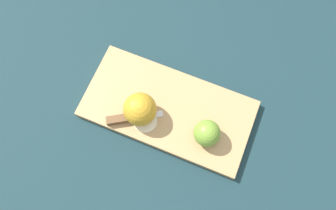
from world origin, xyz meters
The scene contains 6 objects.
ground_plane centered at (0.00, 0.00, 0.00)m, with size 4.00×4.00×0.00m, color #193338.
cutting_board centered at (0.00, 0.00, 0.01)m, with size 0.45×0.28×0.02m.
apple_half_left centered at (-0.11, 0.05, 0.05)m, with size 0.06×0.06×0.06m.
apple_half_right centered at (0.06, 0.03, 0.06)m, with size 0.08×0.08×0.08m.
knife centered at (0.10, 0.06, 0.03)m, with size 0.14×0.07×0.02m.
apple_slice centered at (0.05, 0.05, 0.02)m, with size 0.06×0.06×0.01m.
Camera 1 is at (-0.05, 0.25, 0.81)m, focal length 35.00 mm.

